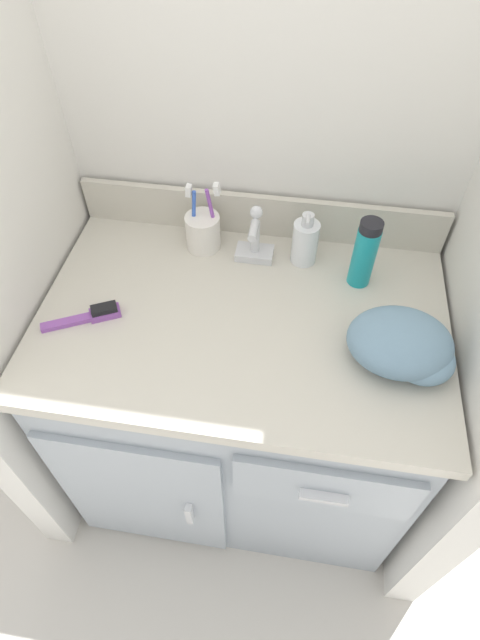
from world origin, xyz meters
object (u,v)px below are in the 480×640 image
object	(u,v)px
shaving_cream_can	(365,254)
hairbrush	(92,315)
toothbrush_cup	(203,231)
hand_towel	(405,346)
soap_dispenser	(305,241)

from	to	relation	value
shaving_cream_can	hairbrush	size ratio (longest dim) A/B	1.04
toothbrush_cup	hand_towel	bearing A→B (deg)	-31.22
toothbrush_cup	soap_dispenser	bearing A→B (deg)	-2.58
toothbrush_cup	hand_towel	xyz separation A→B (m)	(0.46, -0.28, 0.00)
hairbrush	shaving_cream_can	bearing A→B (deg)	-6.74
hairbrush	hand_towel	distance (m)	0.65
soap_dispenser	hairbrush	size ratio (longest dim) A/B	0.85
hairbrush	hand_towel	world-z (taller)	hand_towel
shaving_cream_can	hairbrush	world-z (taller)	shaving_cream_can
hairbrush	hand_towel	xyz separation A→B (m)	(0.65, -0.01, 0.04)
shaving_cream_can	hand_towel	bearing A→B (deg)	-68.76
toothbrush_cup	shaving_cream_can	bearing A→B (deg)	-9.46
hairbrush	hand_towel	size ratio (longest dim) A/B	0.77
soap_dispenser	shaving_cream_can	xyz separation A→B (m)	(0.13, -0.05, 0.03)
toothbrush_cup	soap_dispenser	distance (m)	0.25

